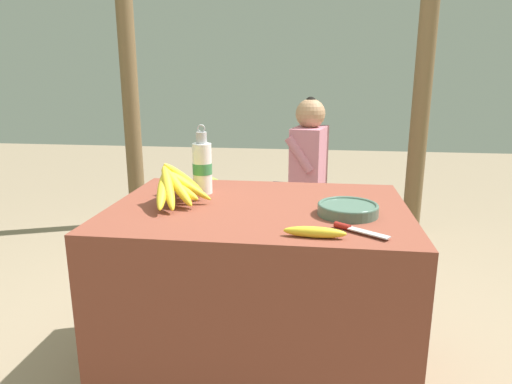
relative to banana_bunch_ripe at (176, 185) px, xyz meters
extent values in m
plane|color=gray|center=(0.32, 0.01, -0.82)|extent=(12.00, 12.00, 0.00)
cube|color=brown|center=(0.32, 0.01, -0.45)|extent=(1.12, 0.81, 0.74)
sphere|color=#4C381E|center=(-0.04, 0.00, -0.01)|extent=(0.04, 0.04, 0.04)
ellipsoid|color=yellow|center=(-0.03, -0.08, 0.00)|extent=(0.08, 0.22, 0.13)
ellipsoid|color=yellow|center=(-0.01, -0.07, 0.01)|extent=(0.12, 0.19, 0.16)
ellipsoid|color=yellow|center=(0.02, -0.04, 0.00)|extent=(0.17, 0.14, 0.15)
ellipsoid|color=yellow|center=(0.02, -0.03, -0.01)|extent=(0.19, 0.11, 0.10)
ellipsoid|color=yellow|center=(0.04, 0.00, 0.00)|extent=(0.21, 0.03, 0.14)
ellipsoid|color=yellow|center=(0.02, 0.03, 0.00)|extent=(0.18, 0.10, 0.14)
ellipsoid|color=yellow|center=(0.02, 0.06, 0.01)|extent=(0.16, 0.16, 0.17)
ellipsoid|color=yellow|center=(-0.01, 0.07, -0.01)|extent=(0.11, 0.19, 0.10)
ellipsoid|color=yellow|center=(-0.04, 0.09, 0.00)|extent=(0.04, 0.21, 0.13)
cylinder|color=#4C6B5B|center=(0.65, -0.06, -0.06)|extent=(0.21, 0.21, 0.04)
torus|color=#4C6B5B|center=(0.65, -0.06, -0.04)|extent=(0.21, 0.21, 0.01)
cylinder|color=white|center=(0.06, 0.17, 0.03)|extent=(0.08, 0.08, 0.21)
cylinder|color=#38844C|center=(0.06, 0.17, 0.03)|extent=(0.08, 0.08, 0.05)
cylinder|color=#ADADB2|center=(0.06, 0.17, 0.16)|extent=(0.04, 0.04, 0.05)
torus|color=#ADADB2|center=(0.06, 0.17, 0.20)|extent=(0.03, 0.01, 0.03)
ellipsoid|color=yellow|center=(0.53, -0.31, -0.06)|extent=(0.19, 0.05, 0.03)
cube|color=#BCBCC1|center=(0.70, -0.28, -0.07)|extent=(0.13, 0.10, 0.00)
cylinder|color=maroon|center=(0.62, -0.22, -0.07)|extent=(0.06, 0.05, 0.02)
cube|color=brown|center=(0.17, 1.50, -0.43)|extent=(1.47, 0.32, 0.04)
cube|color=brown|center=(-0.46, 1.38, -0.63)|extent=(0.06, 0.06, 0.38)
cube|color=brown|center=(0.81, 1.38, -0.63)|extent=(0.06, 0.06, 0.38)
cube|color=brown|center=(-0.46, 1.62, -0.63)|extent=(0.06, 0.06, 0.38)
cube|color=brown|center=(0.81, 1.62, -0.63)|extent=(0.06, 0.06, 0.38)
cylinder|color=#232328|center=(0.22, 1.43, -0.61)|extent=(0.09, 0.09, 0.41)
cylinder|color=#232328|center=(0.34, 1.41, -0.40)|extent=(0.31, 0.15, 0.09)
cylinder|color=#232328|center=(0.26, 1.61, -0.61)|extent=(0.09, 0.09, 0.41)
cylinder|color=#232328|center=(0.37, 1.59, -0.40)|extent=(0.31, 0.15, 0.09)
cube|color=#C67589|center=(0.49, 1.47, -0.17)|extent=(0.26, 0.37, 0.47)
cylinder|color=#C67589|center=(0.43, 1.32, -0.10)|extent=(0.21, 0.10, 0.25)
cylinder|color=#C67589|center=(0.49, 1.63, -0.10)|extent=(0.21, 0.10, 0.25)
sphere|color=tan|center=(0.49, 1.47, 0.15)|extent=(0.20, 0.20, 0.20)
sphere|color=black|center=(0.49, 1.47, 0.23)|extent=(0.08, 0.08, 0.08)
sphere|color=#4C381E|center=(-0.23, 1.50, -0.35)|extent=(0.04, 0.04, 0.04)
ellipsoid|color=#8EA842|center=(-0.21, 1.44, -0.35)|extent=(0.07, 0.17, 0.10)
ellipsoid|color=#8EA842|center=(-0.18, 1.46, -0.35)|extent=(0.15, 0.14, 0.13)
ellipsoid|color=#8EA842|center=(-0.17, 1.50, -0.35)|extent=(0.16, 0.03, 0.10)
ellipsoid|color=#8EA842|center=(-0.18, 1.54, -0.35)|extent=(0.14, 0.13, 0.11)
ellipsoid|color=#8EA842|center=(-0.21, 1.56, -0.35)|extent=(0.07, 0.16, 0.09)
cylinder|color=brown|center=(-0.94, 1.89, 0.57)|extent=(0.13, 0.13, 2.77)
cylinder|color=brown|center=(1.29, 1.89, 0.57)|extent=(0.13, 0.13, 2.77)
camera|label=1|loc=(0.52, -1.64, 0.41)|focal=32.00mm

